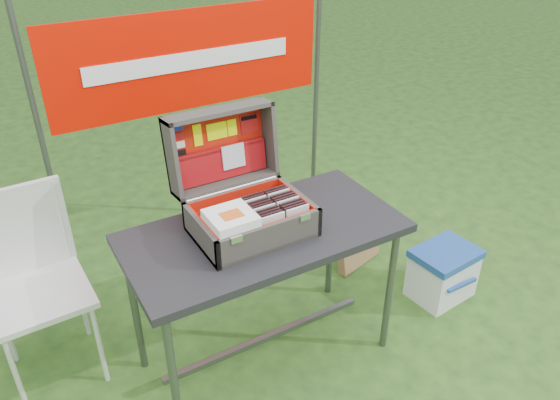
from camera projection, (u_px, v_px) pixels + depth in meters
ground at (292, 355)px, 2.87m from camera, size 80.00×80.00×0.00m
table at (265, 297)px, 2.68m from camera, size 1.28×0.65×0.79m
table_top at (264, 233)px, 2.49m from camera, size 1.28×0.65×0.04m
table_leg_fl at (174, 383)px, 2.25m from camera, size 0.04×0.04×0.75m
table_leg_fr at (390, 290)px, 2.75m from camera, size 0.04×0.04×0.75m
table_leg_bl at (135, 310)px, 2.63m from camera, size 0.04×0.04×0.75m
table_leg_br at (331, 240)px, 3.13m from camera, size 0.04×0.04×0.75m
table_brace at (266, 338)px, 2.82m from camera, size 1.12×0.03×0.03m
suitcase at (244, 179)px, 2.38m from camera, size 0.51×0.52×0.49m
suitcase_base_bottom at (252, 230)px, 2.45m from camera, size 0.51×0.36×0.02m
suitcase_base_wall_front at (271, 238)px, 2.29m from camera, size 0.51×0.02×0.14m
suitcase_base_wall_back at (234, 202)px, 2.55m from camera, size 0.51×0.02×0.14m
suitcase_base_wall_left at (201, 235)px, 2.31m from camera, size 0.02×0.36×0.14m
suitcase_base_wall_right at (298, 205)px, 2.53m from camera, size 0.02×0.36×0.14m
suitcase_liner_floor at (252, 228)px, 2.44m from camera, size 0.47×0.32×0.01m
suitcase_latch_left at (236, 240)px, 2.19m from camera, size 0.05×0.01×0.03m
suitcase_latch_right at (305, 217)px, 2.33m from camera, size 0.05×0.01×0.03m
suitcase_hinge at (233, 189)px, 2.52m from camera, size 0.46×0.02×0.02m
suitcase_lid_back at (217, 145)px, 2.55m from camera, size 0.51×0.07×0.36m
suitcase_lid_rim_far at (218, 111)px, 2.43m from camera, size 0.51×0.14×0.04m
suitcase_lid_rim_near at (226, 182)px, 2.57m from camera, size 0.51×0.14×0.04m
suitcase_lid_rim_left at (172, 160)px, 2.39m from camera, size 0.02×0.18×0.38m
suitcase_lid_rim_right at (269, 137)px, 2.61m from camera, size 0.02×0.18×0.38m
suitcase_lid_liner at (218, 145)px, 2.54m from camera, size 0.47×0.05×0.32m
suitcase_liner_wall_front at (269, 235)px, 2.30m from camera, size 0.47×0.01×0.12m
suitcase_liner_wall_back at (235, 202)px, 2.53m from camera, size 0.47×0.01×0.12m
suitcase_liner_wall_left at (203, 232)px, 2.31m from camera, size 0.01×0.32×0.12m
suitcase_liner_wall_right at (296, 204)px, 2.52m from camera, size 0.01×0.32×0.12m
suitcase_lid_pocket at (222, 163)px, 2.56m from camera, size 0.45×0.05×0.15m
suitcase_pocket_edge at (221, 149)px, 2.52m from camera, size 0.44×0.02×0.02m
suitcase_pocket_cd at (233, 156)px, 2.56m from camera, size 0.11×0.02×0.11m
lid_sticker_cc_a at (177, 128)px, 2.40m from camera, size 0.05×0.01×0.03m
lid_sticker_cc_b at (178, 136)px, 2.42m from camera, size 0.05×0.01×0.03m
lid_sticker_cc_c at (180, 145)px, 2.43m from camera, size 0.05×0.01×0.03m
lid_sticker_cc_d at (181, 153)px, 2.45m from camera, size 0.05×0.01×0.03m
lid_card_neon_tall at (198, 135)px, 2.46m from camera, size 0.04×0.02×0.10m
lid_card_neon_main at (217, 131)px, 2.50m from camera, size 0.10×0.01×0.08m
lid_card_neon_small at (232, 128)px, 2.54m from camera, size 0.05×0.01×0.08m
lid_sticker_band at (249, 124)px, 2.58m from camera, size 0.09×0.01×0.09m
lid_sticker_band_bar at (249, 117)px, 2.56m from camera, size 0.08×0.01×0.02m
cd_left_0 at (273, 228)px, 2.32m from camera, size 0.11×0.01×0.13m
cd_left_1 at (271, 226)px, 2.34m from camera, size 0.11×0.01×0.13m
cd_left_2 at (268, 223)px, 2.35m from camera, size 0.11×0.01×0.13m
cd_left_3 at (266, 221)px, 2.37m from camera, size 0.11×0.01×0.13m
cd_left_4 at (264, 219)px, 2.38m from camera, size 0.11×0.01×0.13m
cd_left_5 at (262, 217)px, 2.40m from camera, size 0.11×0.01×0.13m
cd_left_6 at (260, 215)px, 2.41m from camera, size 0.11×0.01×0.13m
cd_left_7 at (257, 213)px, 2.43m from camera, size 0.11×0.01×0.13m
cd_left_8 at (255, 211)px, 2.44m from camera, size 0.11×0.01×0.13m
cd_left_9 at (253, 209)px, 2.46m from camera, size 0.11×0.01×0.13m
cd_left_10 at (251, 207)px, 2.47m from camera, size 0.11×0.01×0.13m
cd_right_0 at (297, 220)px, 2.38m from camera, size 0.11×0.01×0.13m
cd_right_1 at (295, 218)px, 2.39m from camera, size 0.11×0.01×0.13m
cd_right_2 at (293, 216)px, 2.41m from camera, size 0.11×0.01×0.13m
cd_right_3 at (290, 214)px, 2.42m from camera, size 0.11×0.01×0.13m
cd_right_4 at (288, 212)px, 2.44m from camera, size 0.11×0.01×0.13m
cd_right_5 at (286, 210)px, 2.45m from camera, size 0.11×0.01×0.13m
cd_right_6 at (283, 208)px, 2.47m from camera, size 0.11×0.01×0.13m
cd_right_7 at (281, 206)px, 2.48m from camera, size 0.11×0.01×0.13m
cd_right_8 at (279, 204)px, 2.49m from camera, size 0.11×0.01×0.13m
cd_right_9 at (277, 202)px, 2.51m from camera, size 0.11×0.01×0.13m
cd_right_10 at (275, 200)px, 2.52m from camera, size 0.11×0.01×0.13m
songbook_0 at (231, 221)px, 2.28m from camera, size 0.19×0.19×0.00m
songbook_1 at (231, 220)px, 2.27m from camera, size 0.19×0.19×0.00m
songbook_2 at (231, 219)px, 2.27m from camera, size 0.19×0.19×0.00m
songbook_3 at (231, 218)px, 2.27m from camera, size 0.19×0.19×0.00m
songbook_4 at (231, 217)px, 2.27m from camera, size 0.19×0.19×0.00m
songbook_5 at (231, 216)px, 2.26m from camera, size 0.19×0.19×0.00m
songbook_6 at (231, 215)px, 2.26m from camera, size 0.19×0.19×0.00m
songbook_7 at (231, 214)px, 2.26m from camera, size 0.19×0.19×0.00m
songbook_graphic at (232, 215)px, 2.25m from camera, size 0.09×0.07×0.00m
cooler at (443, 273)px, 3.22m from camera, size 0.39×0.31×0.32m
cooler_body at (442, 276)px, 3.23m from camera, size 0.37×0.29×0.28m
cooler_lid at (446, 254)px, 3.14m from camera, size 0.39×0.31×0.04m
cooler_handle at (462, 285)px, 3.10m from camera, size 0.22×0.02×0.02m
chair at (40, 297)px, 2.55m from camera, size 0.45×0.50×0.97m
chair_seat at (40, 295)px, 2.54m from camera, size 0.45×0.45×0.03m
chair_backrest at (20, 231)px, 2.57m from camera, size 0.44×0.04×0.46m
chair_leg_fl at (16, 375)px, 2.45m from camera, size 0.02×0.02×0.49m
chair_leg_fr at (99, 344)px, 2.61m from camera, size 0.02×0.02×0.49m
chair_leg_bl at (5, 324)px, 2.72m from camera, size 0.02×0.02×0.49m
chair_leg_br at (81, 299)px, 2.89m from camera, size 0.02×0.02×0.49m
chair_upright_right at (62, 222)px, 2.66m from camera, size 0.02×0.02×0.46m
cardboard_box at (358, 238)px, 3.48m from camera, size 0.38×0.20×0.38m
banner_post_left at (48, 167)px, 2.88m from camera, size 0.03×0.03×1.70m
banner_post_right at (316, 108)px, 3.63m from camera, size 0.03×0.03×1.70m
banner at (192, 60)px, 3.02m from camera, size 1.60×0.02×0.55m
banner_text at (192, 61)px, 3.01m from camera, size 1.20×0.00×0.10m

